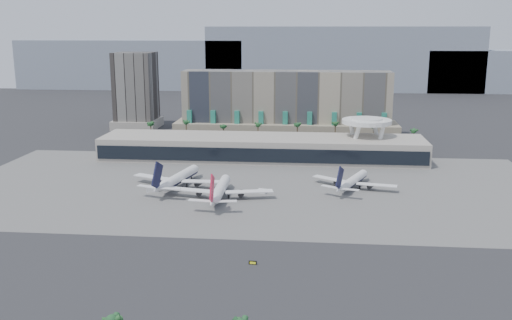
# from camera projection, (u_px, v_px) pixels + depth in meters

# --- Properties ---
(ground) EXTENTS (900.00, 900.00, 0.00)m
(ground) POSITION_uv_depth(u_px,v_px,m) (235.00, 229.00, 196.98)
(ground) COLOR #232326
(ground) RESTS_ON ground
(apron_pad) EXTENTS (260.00, 130.00, 0.06)m
(apron_pad) POSITION_uv_depth(u_px,v_px,m) (251.00, 186.00, 250.33)
(apron_pad) COLOR #5B5B59
(apron_pad) RESTS_ON ground
(mountain_ridge) EXTENTS (680.00, 60.00, 70.00)m
(mountain_ridge) POSITION_uv_depth(u_px,v_px,m) (313.00, 63.00, 643.67)
(mountain_ridge) COLOR gray
(mountain_ridge) RESTS_ON ground
(hotel) EXTENTS (140.00, 30.00, 42.00)m
(hotel) POSITION_uv_depth(u_px,v_px,m) (286.00, 111.00, 361.49)
(hotel) COLOR tan
(hotel) RESTS_ON ground
(office_tower) EXTENTS (30.00, 30.00, 52.00)m
(office_tower) POSITION_uv_depth(u_px,v_px,m) (136.00, 95.00, 394.50)
(office_tower) COLOR black
(office_tower) RESTS_ON ground
(terminal) EXTENTS (170.00, 32.50, 14.50)m
(terminal) POSITION_uv_depth(u_px,v_px,m) (262.00, 147.00, 302.07)
(terminal) COLOR #AFA89A
(terminal) RESTS_ON ground
(saucer_structure) EXTENTS (26.00, 26.00, 21.89)m
(saucer_structure) POSITION_uv_depth(u_px,v_px,m) (367.00, 124.00, 300.35)
(saucer_structure) COLOR white
(saucer_structure) RESTS_ON ground
(palm_row) EXTENTS (157.80, 2.80, 13.10)m
(palm_row) POSITION_uv_depth(u_px,v_px,m) (279.00, 128.00, 334.65)
(palm_row) COLOR brown
(palm_row) RESTS_ON ground
(airliner_left) EXTENTS (43.96, 45.70, 15.97)m
(airliner_left) POSITION_uv_depth(u_px,v_px,m) (178.00, 178.00, 248.48)
(airliner_left) COLOR white
(airliner_left) RESTS_ON ground
(airliner_centre) EXTENTS (43.57, 44.80, 15.48)m
(airliner_centre) POSITION_uv_depth(u_px,v_px,m) (220.00, 190.00, 231.22)
(airliner_centre) COLOR white
(airliner_centre) RESTS_ON ground
(airliner_right) EXTENTS (35.93, 37.02, 13.60)m
(airliner_right) POSITION_uv_depth(u_px,v_px,m) (353.00, 181.00, 246.49)
(airliner_right) COLOR white
(airliner_right) RESTS_ON ground
(service_vehicle_a) EXTENTS (5.68, 3.92, 2.53)m
(service_vehicle_a) POSITION_uv_depth(u_px,v_px,m) (152.00, 189.00, 242.10)
(service_vehicle_a) COLOR silver
(service_vehicle_a) RESTS_ON ground
(service_vehicle_b) EXTENTS (3.94, 2.97, 1.80)m
(service_vehicle_b) POSITION_uv_depth(u_px,v_px,m) (262.00, 191.00, 240.07)
(service_vehicle_b) COLOR silver
(service_vehicle_b) RESTS_ON ground
(taxiway_sign) EXTENTS (2.42, 0.53, 1.09)m
(taxiway_sign) POSITION_uv_depth(u_px,v_px,m) (253.00, 263.00, 167.49)
(taxiway_sign) COLOR black
(taxiway_sign) RESTS_ON ground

